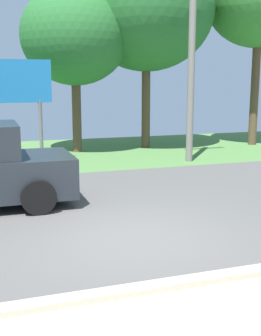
{
  "coord_description": "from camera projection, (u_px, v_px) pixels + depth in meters",
  "views": [
    {
      "loc": [
        -2.44,
        -7.17,
        2.81
      ],
      "look_at": [
        0.29,
        1.0,
        1.1
      ],
      "focal_mm": 47.0,
      "sensor_mm": 36.0,
      "label": 1
    }
  ],
  "objects": [
    {
      "name": "ground_plane",
      "position": [
        94.0,
        200.0,
        10.73
      ],
      "size": [
        40.0,
        22.0,
        0.2
      ],
      "color": "#565451"
    },
    {
      "name": "utility_pole",
      "position": [
        192.0,
        51.0,
        14.91
      ],
      "size": [
        1.8,
        0.24,
        7.26
      ],
      "color": "gray",
      "rests_on": "ground_plane"
    },
    {
      "name": "roadside_billboard",
      "position": [
        11.0,
        89.0,
        14.35
      ],
      "size": [
        2.6,
        0.12,
        3.5
      ],
      "color": "slate",
      "rests_on": "ground_plane"
    },
    {
      "name": "tree_center_back",
      "position": [
        75.0,
        36.0,
        16.93
      ],
      "size": [
        4.19,
        4.19,
        6.43
      ],
      "color": "brown",
      "rests_on": "ground_plane"
    },
    {
      "name": "tree_right_mid",
      "position": [
        147.0,
        9.0,
        17.82
      ],
      "size": [
        5.54,
        5.54,
        8.22
      ],
      "color": "brown",
      "rests_on": "ground_plane"
    }
  ]
}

